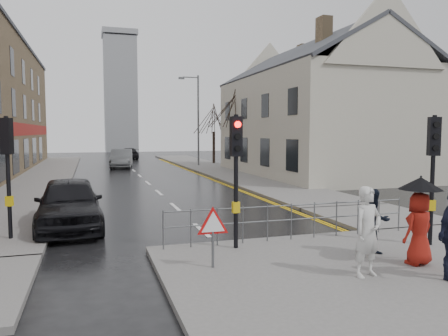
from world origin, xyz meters
TOP-DOWN VIEW (x-y plane):
  - ground at (0.00, 0.00)m, footprint 120.00×120.00m
  - near_pavement at (3.00, -3.50)m, footprint 10.00×9.00m
  - left_pavement at (-6.50, 23.00)m, footprint 4.00×44.00m
  - right_pavement at (6.50, 25.00)m, footprint 4.00×40.00m
  - pavement_bridge_right at (6.50, 3.00)m, footprint 4.00×4.20m
  - building_right_cream at (12.00, 18.00)m, footprint 9.00×16.40m
  - church_tower at (1.50, 62.00)m, footprint 5.00×5.00m
  - traffic_signal_near_left at (0.20, 0.20)m, footprint 0.28×0.27m
  - traffic_signal_near_right at (5.20, -1.00)m, footprint 0.34×0.33m
  - traffic_signal_far_left at (-5.50, 3.00)m, footprint 0.34×0.33m
  - guard_railing_front at (1.95, 0.60)m, footprint 7.14×0.04m
  - warning_sign at (-0.80, -1.21)m, footprint 0.80×0.07m
  - street_lamp at (5.82, 28.00)m, footprint 1.83×0.25m
  - tree_near at (7.50, 22.00)m, footprint 2.40×2.40m
  - tree_far at (8.00, 30.00)m, footprint 2.40×2.40m
  - pedestrian_a at (2.07, -2.69)m, footprint 0.76×0.58m
  - pedestrian_b at (3.20, -1.35)m, footprint 0.86×0.72m
  - pedestrian_with_umbrella at (3.66, -2.33)m, footprint 0.96×0.96m
  - car_parked at (-4.00, 4.42)m, footprint 2.15×4.96m
  - car_mid at (-0.75, 28.58)m, footprint 2.32×5.10m
  - car_far at (0.92, 41.02)m, footprint 2.08×4.55m

SIDE VIEW (x-z plane):
  - ground at x=0.00m, z-range 0.00..0.00m
  - near_pavement at x=3.00m, z-range 0.00..0.14m
  - left_pavement at x=-6.50m, z-range 0.00..0.14m
  - right_pavement at x=6.50m, z-range 0.00..0.14m
  - pavement_bridge_right at x=6.50m, z-range 0.00..0.14m
  - car_far at x=0.92m, z-range 0.00..1.29m
  - car_mid at x=-0.75m, z-range 0.00..1.62m
  - car_parked at x=-4.00m, z-range 0.00..1.67m
  - guard_railing_front at x=1.95m, z-range 0.36..1.36m
  - pedestrian_b at x=3.20m, z-range 0.14..1.74m
  - warning_sign at x=-0.80m, z-range 0.37..1.72m
  - pedestrian_a at x=2.07m, z-range 0.14..2.00m
  - pedestrian_with_umbrella at x=3.66m, z-range 0.25..2.22m
  - traffic_signal_near_left at x=0.20m, z-range 0.76..4.16m
  - traffic_signal_near_right at x=5.20m, z-range 0.76..4.16m
  - traffic_signal_far_left at x=-5.50m, z-range 0.76..4.16m
  - tree_far at x=8.00m, z-range 1.60..7.24m
  - street_lamp at x=5.82m, z-range 0.71..8.71m
  - building_right_cream at x=12.00m, z-range -0.27..9.83m
  - tree_near at x=7.50m, z-range 1.85..8.43m
  - church_tower at x=1.50m, z-range 0.00..18.00m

